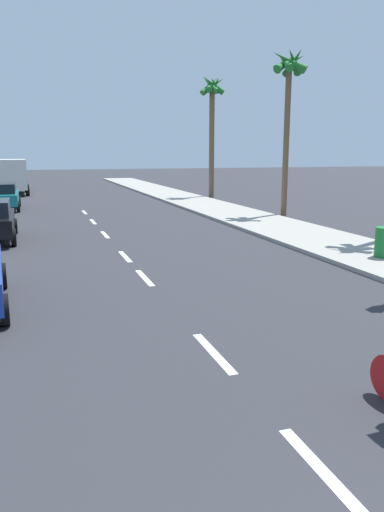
% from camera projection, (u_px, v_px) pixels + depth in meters
% --- Properties ---
extents(ground_plane, '(160.00, 160.00, 0.00)m').
position_uv_depth(ground_plane, '(104.00, 233.00, 20.79)').
color(ground_plane, '#2D2D33').
extents(sidewalk_strip, '(3.60, 80.00, 0.14)m').
position_uv_depth(sidewalk_strip, '(249.00, 218.00, 24.95)').
color(sidewalk_strip, '#9E998E').
rests_on(sidewalk_strip, ground).
extents(lane_stripe_1, '(0.16, 1.80, 0.01)m').
position_uv_depth(lane_stripe_1, '(325.00, 474.00, 5.24)').
color(lane_stripe_1, white).
rests_on(lane_stripe_1, ground).
extents(lane_stripe_2, '(0.16, 1.80, 0.01)m').
position_uv_depth(lane_stripe_2, '(214.00, 353.00, 8.42)').
color(lane_stripe_2, white).
rests_on(lane_stripe_2, ground).
extents(lane_stripe_3, '(0.16, 1.80, 0.01)m').
position_uv_depth(lane_stripe_3, '(145.00, 278.00, 13.43)').
color(lane_stripe_3, white).
rests_on(lane_stripe_3, ground).
extents(lane_stripe_4, '(0.16, 1.80, 0.01)m').
position_uv_depth(lane_stripe_4, '(125.00, 256.00, 16.16)').
color(lane_stripe_4, white).
rests_on(lane_stripe_4, ground).
extents(lane_stripe_5, '(0.16, 1.80, 0.01)m').
position_uv_depth(lane_stripe_5, '(105.00, 235.00, 20.42)').
color(lane_stripe_5, white).
rests_on(lane_stripe_5, ground).
extents(lane_stripe_6, '(0.16, 1.80, 0.01)m').
position_uv_depth(lane_stripe_6, '(93.00, 222.00, 24.23)').
color(lane_stripe_6, white).
rests_on(lane_stripe_6, ground).
extents(lane_stripe_7, '(0.16, 1.80, 0.01)m').
position_uv_depth(lane_stripe_7, '(84.00, 212.00, 28.02)').
color(lane_stripe_7, white).
rests_on(lane_stripe_7, ground).
extents(parked_car_teal, '(2.12, 4.59, 1.57)m').
position_uv_depth(parked_car_teal, '(1.00, 196.00, 29.01)').
color(parked_car_teal, '#14727A').
rests_on(parked_car_teal, ground).
extents(delivery_truck, '(2.84, 6.32, 2.80)m').
position_uv_depth(delivery_truck, '(10.00, 176.00, 39.45)').
color(delivery_truck, '#23478C').
rests_on(delivery_truck, ground).
extents(palm_tree_far, '(1.91, 1.74, 8.51)m').
position_uv_depth(palm_tree_far, '(289.00, 84.00, 24.96)').
color(palm_tree_far, brown).
rests_on(palm_tree_far, ground).
extents(palm_tree_distant, '(1.87, 1.84, 8.90)m').
position_uv_depth(palm_tree_distant, '(212.00, 105.00, 35.73)').
color(palm_tree_distant, brown).
rests_on(palm_tree_distant, ground).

